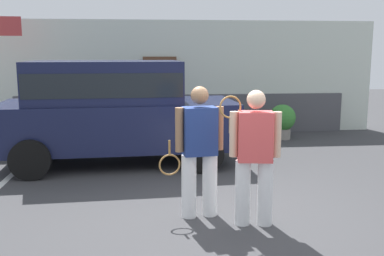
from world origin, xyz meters
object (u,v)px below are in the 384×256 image
(tennis_player_man, at_px, (199,150))
(tennis_player_woman, at_px, (254,156))
(parked_suv, at_px, (114,107))
(potted_plant_by_porch, at_px, (282,120))

(tennis_player_man, distance_m, tennis_player_woman, 0.76)
(parked_suv, bearing_deg, tennis_player_man, -69.31)
(parked_suv, relative_size, tennis_player_woman, 2.67)
(potted_plant_by_porch, bearing_deg, parked_suv, -152.42)
(tennis_player_man, distance_m, potted_plant_by_porch, 5.95)
(parked_suv, distance_m, tennis_player_woman, 4.00)
(tennis_player_man, bearing_deg, potted_plant_by_porch, -125.84)
(tennis_player_man, bearing_deg, tennis_player_woman, 143.21)
(potted_plant_by_porch, bearing_deg, tennis_player_man, -117.98)
(tennis_player_woman, bearing_deg, potted_plant_by_porch, -102.27)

